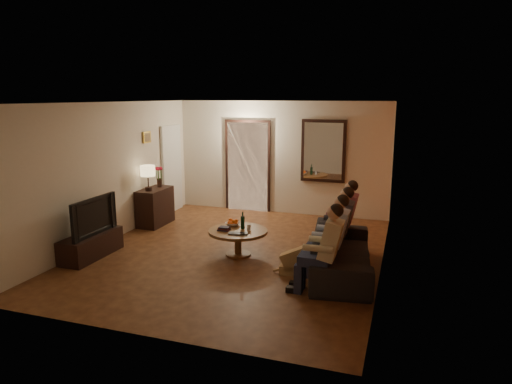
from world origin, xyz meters
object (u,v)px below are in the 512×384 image
(laptop, at_px, (238,234))
(person_a, at_px, (326,253))
(tv_stand, at_px, (91,245))
(coffee_table, at_px, (238,242))
(tv, at_px, (89,216))
(dresser, at_px, (155,207))
(dog, at_px, (296,257))
(bowl, at_px, (233,224))
(wine_bottle, at_px, (243,220))
(person_d, at_px, (344,220))
(person_c, at_px, (339,229))
(person_b, at_px, (333,240))
(table_lamp, at_px, (148,178))
(sofa, at_px, (342,252))

(laptop, bearing_deg, person_a, -41.91)
(tv_stand, distance_m, coffee_table, 2.52)
(coffee_table, bearing_deg, tv, -159.59)
(dresser, distance_m, tv, 2.14)
(dog, xyz_separation_m, coffee_table, (-1.16, 0.56, -0.06))
(bowl, distance_m, wine_bottle, 0.29)
(wine_bottle, bearing_deg, tv, -157.90)
(person_d, distance_m, laptop, 1.88)
(tv_stand, relative_size, person_c, 1.01)
(person_b, relative_size, person_d, 1.00)
(dresser, relative_size, person_c, 0.73)
(tv_stand, bearing_deg, person_c, 13.35)
(dresser, height_order, bowl, dresser)
(person_a, bearing_deg, dog, 134.71)
(coffee_table, distance_m, bowl, 0.38)
(person_d, bearing_deg, bowl, -166.09)
(table_lamp, relative_size, coffee_table, 0.53)
(tv_stand, xyz_separation_m, bowl, (2.18, 1.10, 0.28))
(laptop, bearing_deg, tv, 179.09)
(person_a, xyz_separation_m, person_d, (0.00, 1.80, 0.00))
(person_c, relative_size, laptop, 3.65)
(dog, relative_size, wine_bottle, 1.81)
(tv_stand, bearing_deg, table_lamp, 90.00)
(person_a, bearing_deg, tv, 176.69)
(tv_stand, distance_m, person_b, 4.10)
(person_b, relative_size, bowl, 4.63)
(person_d, bearing_deg, tv_stand, -158.95)
(laptop, bearing_deg, sofa, -12.30)
(dresser, distance_m, person_a, 4.70)
(tv, distance_m, person_a, 4.08)
(person_a, height_order, wine_bottle, person_a)
(tv_stand, bearing_deg, dresser, 90.00)
(wine_bottle, bearing_deg, bowl, 152.45)
(tv, xyz_separation_m, person_c, (4.07, 0.97, -0.12))
(sofa, bearing_deg, wine_bottle, 72.48)
(laptop, bearing_deg, coffee_table, 95.08)
(dresser, distance_m, bowl, 2.40)
(tv_stand, bearing_deg, wine_bottle, 22.10)
(tv, height_order, coffee_table, tv)
(table_lamp, xyz_separation_m, wine_bottle, (2.41, -0.91, -0.45))
(bowl, relative_size, wine_bottle, 0.84)
(sofa, xyz_separation_m, bowl, (-1.99, 0.43, 0.16))
(dresser, bearing_deg, coffee_table, -27.64)
(dresser, distance_m, wine_bottle, 2.67)
(table_lamp, distance_m, coffee_table, 2.70)
(dresser, height_order, tv_stand, dresser)
(sofa, relative_size, wine_bottle, 7.19)
(tv, height_order, wine_bottle, tv)
(dresser, distance_m, sofa, 4.41)
(dog, bearing_deg, person_b, 1.06)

